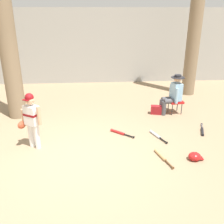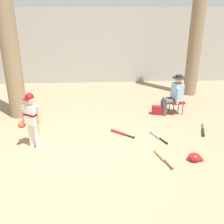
% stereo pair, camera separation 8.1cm
% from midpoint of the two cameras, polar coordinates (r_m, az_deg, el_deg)
% --- Properties ---
extents(ground_plane, '(60.00, 60.00, 0.00)m').
position_cam_midpoint_polar(ground_plane, '(5.58, -6.99, -10.14)').
color(ground_plane, '#937A5B').
extents(concrete_back_wall, '(18.00, 0.36, 3.07)m').
position_cam_midpoint_polar(concrete_back_wall, '(11.14, -6.03, 14.50)').
color(concrete_back_wall, '#9E9E99').
rests_on(concrete_back_wall, ground).
extents(tree_near_player, '(0.80, 0.80, 4.69)m').
position_cam_midpoint_polar(tree_near_player, '(7.63, -22.53, 12.74)').
color(tree_near_player, '#7F6B51').
rests_on(tree_near_player, ground).
extents(tree_behind_spectator, '(0.65, 0.65, 5.86)m').
position_cam_midpoint_polar(tree_behind_spectator, '(9.66, 18.07, 18.93)').
color(tree_behind_spectator, '#7F6B51').
rests_on(tree_behind_spectator, ground).
extents(young_ballplayer, '(0.61, 0.37, 1.31)m').
position_cam_midpoint_polar(young_ballplayer, '(5.89, -18.16, -1.19)').
color(young_ballplayer, white).
rests_on(young_ballplayer, ground).
extents(folding_stool, '(0.44, 0.44, 0.41)m').
position_cam_midpoint_polar(folding_stool, '(7.93, 13.81, 2.25)').
color(folding_stool, red).
rests_on(folding_stool, ground).
extents(seated_spectator, '(0.67, 0.54, 1.20)m').
position_cam_midpoint_polar(seated_spectator, '(7.80, 13.32, 4.12)').
color(seated_spectator, '#47474C').
rests_on(seated_spectator, ground).
extents(handbag_beside_stool, '(0.37, 0.25, 0.26)m').
position_cam_midpoint_polar(handbag_beside_stool, '(7.82, 9.67, 0.47)').
color(handbag_beside_stool, maroon).
rests_on(handbag_beside_stool, ground).
extents(bat_aluminum_silver, '(0.31, 0.68, 0.07)m').
position_cam_midpoint_polar(bat_aluminum_silver, '(6.47, 9.59, -5.18)').
color(bat_aluminum_silver, '#B7BCC6').
rests_on(bat_aluminum_silver, ground).
extents(bat_red_barrel, '(0.58, 0.51, 0.07)m').
position_cam_midpoint_polar(bat_red_barrel, '(6.51, 1.33, -4.66)').
color(bat_red_barrel, red).
rests_on(bat_red_barrel, ground).
extents(bat_wood_tan, '(0.25, 0.74, 0.07)m').
position_cam_midpoint_polar(bat_wood_tan, '(5.61, 10.69, -9.79)').
color(bat_wood_tan, tan).
rests_on(bat_wood_tan, ground).
extents(bat_black_composite, '(0.31, 0.69, 0.07)m').
position_cam_midpoint_polar(bat_black_composite, '(7.00, 19.36, -4.00)').
color(bat_black_composite, black).
rests_on(bat_black_composite, ground).
extents(batting_helmet_red, '(0.32, 0.24, 0.18)m').
position_cam_midpoint_polar(batting_helmet_red, '(5.68, 17.74, -9.55)').
color(batting_helmet_red, '#A81919').
rests_on(batting_helmet_red, ground).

